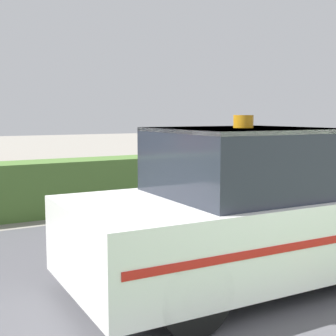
# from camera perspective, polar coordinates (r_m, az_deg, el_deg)

# --- Properties ---
(road_strip) EXTENTS (28.00, 5.21, 0.01)m
(road_strip) POSITION_cam_1_polar(r_m,az_deg,el_deg) (5.95, 3.49, -10.85)
(road_strip) COLOR #4C4C51
(road_strip) RESTS_ON ground
(garden_hedge) EXTENTS (9.49, 0.83, 0.96)m
(garden_hedge) POSITION_cam_1_polar(r_m,az_deg,el_deg) (8.93, -8.49, -1.93)
(garden_hedge) COLOR #4C7233
(garden_hedge) RESTS_ON ground
(police_car) EXTENTS (4.04, 1.87, 1.77)m
(police_car) POSITION_cam_1_polar(r_m,az_deg,el_deg) (5.04, 10.12, -5.36)
(police_car) COLOR black
(police_car) RESTS_ON road_strip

